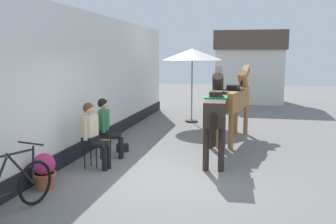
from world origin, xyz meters
name	(u,v)px	position (x,y,z in m)	size (l,w,h in m)	color
ground_plane	(196,140)	(0.00, 3.00, 0.00)	(40.00, 40.00, 0.00)	slate
pub_facade_wall	(87,88)	(-2.55, 1.50, 1.54)	(0.34, 14.00, 3.40)	white
distant_cottage	(250,66)	(1.40, 11.96, 1.80)	(3.40, 2.60, 3.50)	silver
seated_visitor_near	(93,132)	(-1.73, -0.06, 0.78)	(0.61, 0.49, 1.39)	black
seated_visitor_far	(107,125)	(-1.74, 0.74, 0.78)	(0.61, 0.48, 1.39)	gold
saddled_horse_near	(216,108)	(0.70, 1.36, 1.16)	(0.56, 3.00, 2.06)	#2D231E
saddled_horse_far	(235,99)	(1.05, 3.28, 1.16)	(0.82, 2.97, 2.06)	#9E6B38
flower_planter_near	(44,170)	(-2.09, -1.38, 0.33)	(0.43, 0.43, 0.64)	#A85638
leaning_bicycle	(9,191)	(-1.96, -2.57, 0.40)	(0.55, 1.73, 1.02)	black
cafe_parasol	(192,55)	(-0.55, 5.80, 2.36)	(2.10, 2.10, 2.58)	black
satchel_bag	(123,148)	(-1.58, 1.33, 0.10)	(0.28, 0.12, 0.20)	black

